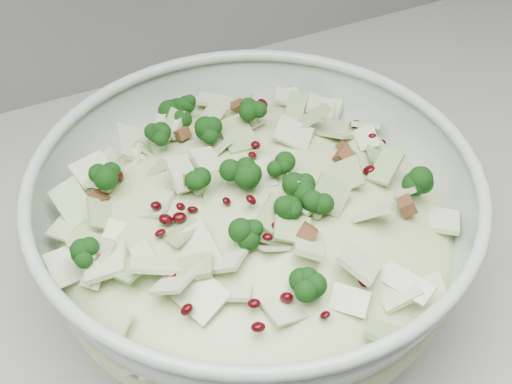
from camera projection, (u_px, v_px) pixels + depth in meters
mixing_bowl at (255, 235)px, 0.59m from camera, size 0.45×0.45×0.14m
salad at (255, 215)px, 0.58m from camera, size 0.46×0.46×0.14m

